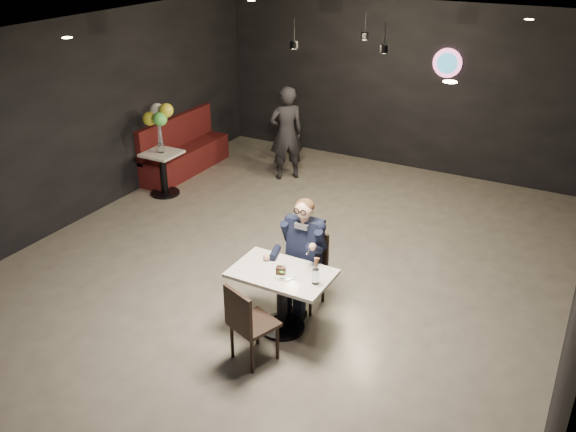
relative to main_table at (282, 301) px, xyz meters
The scene contains 17 objects.
floor 1.31m from the main_table, 120.37° to the left, with size 9.00×9.00×0.00m, color gray.
wall_sign 5.79m from the main_table, 88.30° to the left, with size 0.50×0.06×0.50m, color pink, non-canonical shape.
pendant_lights 4.02m from the main_table, 101.64° to the left, with size 1.40×1.20×0.36m, color black.
main_table is the anchor object (origin of this frame).
chair_far 0.56m from the main_table, 90.00° to the left, with size 0.42×0.46×0.92m, color black.
chair_near 0.60m from the main_table, 90.00° to the right, with size 0.42×0.46×0.92m, color black.
seated_man 0.65m from the main_table, 90.00° to the left, with size 0.60×0.80×1.44m, color black.
dessert_plate 0.39m from the main_table, 39.82° to the right, with size 0.24×0.24×0.01m, color white.
cake_slice 0.43m from the main_table, 70.66° to the right, with size 0.10×0.08×0.07m, color black.
mint_leaf 0.49m from the main_table, 60.23° to the right, with size 0.06×0.04×0.01m, color #358E2E.
sundae_glass 0.63m from the main_table, ahead, with size 0.08×0.08×0.17m, color silver.
wafer_cone 0.76m from the main_table, ahead, with size 0.06×0.06×0.13m, color #B97E4C.
booth_bench 5.14m from the main_table, 139.09° to the left, with size 0.51×2.04×1.02m, color #46100F.
side_table 4.30m from the main_table, 146.57° to the left, with size 0.56×0.56×0.70m, color white.
balloon_vase 4.32m from the main_table, 146.57° to the left, with size 0.10×0.10×0.16m, color silver.
balloon_bunch 4.38m from the main_table, 146.57° to the left, with size 0.42×0.42×0.69m, color yellow.
passerby 4.55m from the main_table, 118.01° to the left, with size 0.61×0.40×1.67m, color black.
Camera 1 is at (3.42, -6.06, 4.21)m, focal length 38.00 mm.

